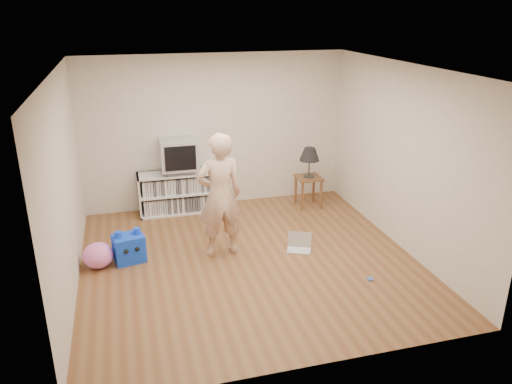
{
  "coord_description": "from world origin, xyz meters",
  "views": [
    {
      "loc": [
        -1.52,
        -5.94,
        3.32
      ],
      "look_at": [
        0.21,
        0.4,
        0.85
      ],
      "focal_mm": 35.0,
      "sensor_mm": 36.0,
      "label": 1
    }
  ],
  "objects_px": {
    "crt_tv": "(178,154)",
    "dvd_deck": "(179,170)",
    "media_unit": "(181,192)",
    "plush_blue": "(129,248)",
    "side_table": "(308,184)",
    "table_lamp": "(310,155)",
    "person": "(220,196)",
    "laptop": "(299,245)",
    "plush_pink": "(98,255)"
  },
  "relations": [
    {
      "from": "media_unit",
      "to": "side_table",
      "type": "relative_size",
      "value": 2.55
    },
    {
      "from": "table_lamp",
      "to": "media_unit",
      "type": "bearing_deg",
      "value": 169.9
    },
    {
      "from": "side_table",
      "to": "table_lamp",
      "type": "height_order",
      "value": "table_lamp"
    },
    {
      "from": "crt_tv",
      "to": "person",
      "type": "distance_m",
      "value": 1.74
    },
    {
      "from": "crt_tv",
      "to": "side_table",
      "type": "distance_m",
      "value": 2.28
    },
    {
      "from": "side_table",
      "to": "laptop",
      "type": "distance_m",
      "value": 1.69
    },
    {
      "from": "person",
      "to": "plush_pink",
      "type": "distance_m",
      "value": 1.82
    },
    {
      "from": "dvd_deck",
      "to": "media_unit",
      "type": "bearing_deg",
      "value": 90.0
    },
    {
      "from": "plush_blue",
      "to": "crt_tv",
      "type": "bearing_deg",
      "value": 47.88
    },
    {
      "from": "side_table",
      "to": "plush_blue",
      "type": "distance_m",
      "value": 3.32
    },
    {
      "from": "laptop",
      "to": "plush_blue",
      "type": "distance_m",
      "value": 2.4
    },
    {
      "from": "person",
      "to": "plush_blue",
      "type": "height_order",
      "value": "person"
    },
    {
      "from": "dvd_deck",
      "to": "side_table",
      "type": "height_order",
      "value": "dvd_deck"
    },
    {
      "from": "media_unit",
      "to": "laptop",
      "type": "xyz_separation_m",
      "value": [
        1.46,
        -1.89,
        -0.29
      ]
    },
    {
      "from": "crt_tv",
      "to": "laptop",
      "type": "relative_size",
      "value": 1.43
    },
    {
      "from": "dvd_deck",
      "to": "crt_tv",
      "type": "bearing_deg",
      "value": -90.0
    },
    {
      "from": "side_table",
      "to": "table_lamp",
      "type": "bearing_deg",
      "value": 180.0
    },
    {
      "from": "plush_pink",
      "to": "side_table",
      "type": "bearing_deg",
      "value": 20.23
    },
    {
      "from": "dvd_deck",
      "to": "plush_blue",
      "type": "bearing_deg",
      "value": -119.94
    },
    {
      "from": "media_unit",
      "to": "crt_tv",
      "type": "xyz_separation_m",
      "value": [
        0.0,
        -0.02,
        0.67
      ]
    },
    {
      "from": "dvd_deck",
      "to": "table_lamp",
      "type": "relative_size",
      "value": 0.87
    },
    {
      "from": "dvd_deck",
      "to": "side_table",
      "type": "distance_m",
      "value": 2.22
    },
    {
      "from": "side_table",
      "to": "plush_pink",
      "type": "height_order",
      "value": "side_table"
    },
    {
      "from": "plush_blue",
      "to": "plush_pink",
      "type": "bearing_deg",
      "value": 177.08
    },
    {
      "from": "side_table",
      "to": "plush_pink",
      "type": "bearing_deg",
      "value": -159.77
    },
    {
      "from": "side_table",
      "to": "table_lamp",
      "type": "distance_m",
      "value": 0.53
    },
    {
      "from": "side_table",
      "to": "plush_pink",
      "type": "relative_size",
      "value": 1.36
    },
    {
      "from": "person",
      "to": "plush_pink",
      "type": "height_order",
      "value": "person"
    },
    {
      "from": "media_unit",
      "to": "person",
      "type": "xyz_separation_m",
      "value": [
        0.35,
        -1.72,
        0.53
      ]
    },
    {
      "from": "media_unit",
      "to": "person",
      "type": "distance_m",
      "value": 1.83
    },
    {
      "from": "dvd_deck",
      "to": "plush_pink",
      "type": "distance_m",
      "value": 2.19
    },
    {
      "from": "person",
      "to": "dvd_deck",
      "type": "bearing_deg",
      "value": -84.22
    },
    {
      "from": "side_table",
      "to": "table_lamp",
      "type": "xyz_separation_m",
      "value": [
        -0.0,
        0.0,
        0.53
      ]
    },
    {
      "from": "laptop",
      "to": "dvd_deck",
      "type": "bearing_deg",
      "value": 152.56
    },
    {
      "from": "table_lamp",
      "to": "person",
      "type": "xyz_separation_m",
      "value": [
        -1.82,
        -1.34,
        -0.06
      ]
    },
    {
      "from": "crt_tv",
      "to": "person",
      "type": "bearing_deg",
      "value": -78.51
    },
    {
      "from": "media_unit",
      "to": "laptop",
      "type": "bearing_deg",
      "value": -52.18
    },
    {
      "from": "media_unit",
      "to": "laptop",
      "type": "relative_size",
      "value": 3.33
    },
    {
      "from": "crt_tv",
      "to": "table_lamp",
      "type": "xyz_separation_m",
      "value": [
        2.16,
        -0.37,
        -0.08
      ]
    },
    {
      "from": "media_unit",
      "to": "plush_blue",
      "type": "bearing_deg",
      "value": -119.69
    },
    {
      "from": "crt_tv",
      "to": "side_table",
      "type": "bearing_deg",
      "value": -9.62
    },
    {
      "from": "laptop",
      "to": "plush_blue",
      "type": "height_order",
      "value": "plush_blue"
    },
    {
      "from": "crt_tv",
      "to": "dvd_deck",
      "type": "bearing_deg",
      "value": 90.0
    },
    {
      "from": "crt_tv",
      "to": "plush_blue",
      "type": "bearing_deg",
      "value": -119.99
    },
    {
      "from": "media_unit",
      "to": "crt_tv",
      "type": "relative_size",
      "value": 2.33
    },
    {
      "from": "media_unit",
      "to": "dvd_deck",
      "type": "xyz_separation_m",
      "value": [
        0.0,
        -0.02,
        0.39
      ]
    },
    {
      "from": "plush_blue",
      "to": "dvd_deck",
      "type": "bearing_deg",
      "value": 47.93
    },
    {
      "from": "plush_pink",
      "to": "laptop",
      "type": "bearing_deg",
      "value": -4.38
    },
    {
      "from": "dvd_deck",
      "to": "crt_tv",
      "type": "distance_m",
      "value": 0.29
    },
    {
      "from": "crt_tv",
      "to": "laptop",
      "type": "distance_m",
      "value": 2.56
    }
  ]
}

